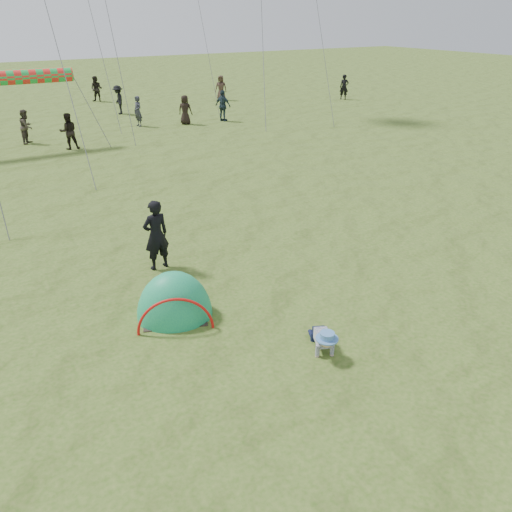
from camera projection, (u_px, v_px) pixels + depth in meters
ground at (307, 348)px, 9.72m from camera, size 140.00×140.00×0.00m
crawling_toddler at (323, 339)px, 9.49m from camera, size 0.81×0.93×0.60m
popup_tent at (175, 316)px, 10.75m from camera, size 1.97×1.81×2.08m
standing_adult at (156, 235)px, 12.37m from camera, size 0.71×0.51×1.82m
crowd_person_0 at (344, 87)px, 36.95m from camera, size 0.77×0.71×1.76m
crowd_person_1 at (97, 89)px, 36.04m from camera, size 1.09×1.05×1.76m
crowd_person_4 at (185, 110)px, 28.76m from camera, size 0.94×0.92×1.63m
crowd_person_7 at (27, 127)px, 24.52m from camera, size 0.95×1.00×1.64m
crowd_person_8 at (223, 106)px, 29.53m from camera, size 0.87×1.12×1.78m
crowd_person_9 at (118, 100)px, 31.59m from camera, size 0.79×1.21×1.76m
crowd_person_10 at (221, 88)px, 36.71m from camera, size 1.01×0.96×1.73m
crowd_person_12 at (138, 111)px, 28.21m from camera, size 0.51×0.67×1.67m
crowd_person_13 at (69, 131)px, 23.45m from camera, size 0.86×0.69×1.68m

